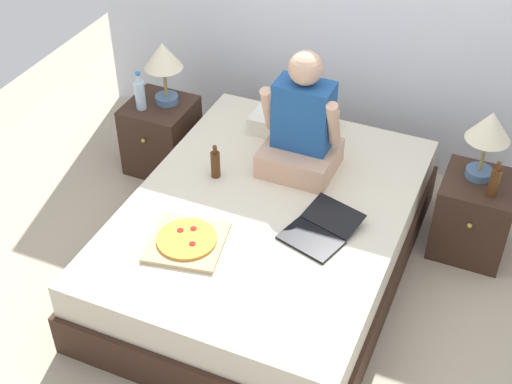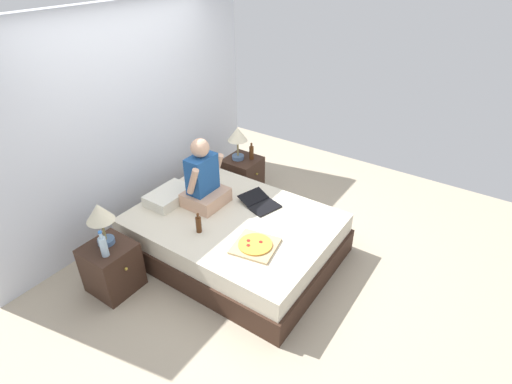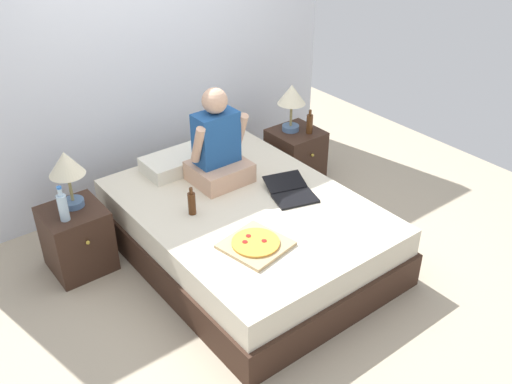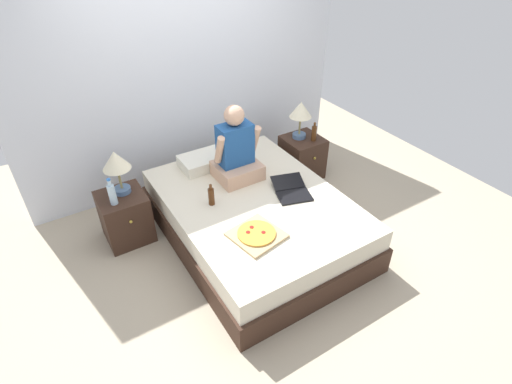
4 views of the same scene
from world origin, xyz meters
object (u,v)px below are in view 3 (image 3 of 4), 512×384
at_px(laptop, 292,193).
at_px(beer_bottle_on_bed, 192,203).
at_px(nightstand_left, 77,239).
at_px(person_seated, 218,148).
at_px(water_bottle, 63,207).
at_px(nightstand_right, 295,156).
at_px(lamp_on_left_nightstand, 66,167).
at_px(bed, 247,230).
at_px(pizza_box, 256,244).
at_px(beer_bottle, 310,123).
at_px(lamp_on_right_nightstand, 292,98).

bearing_deg(laptop, beer_bottle_on_bed, 161.21).
bearing_deg(laptop, nightstand_left, 151.25).
bearing_deg(person_seated, water_bottle, 172.43).
relative_size(nightstand_right, person_seated, 0.66).
relative_size(nightstand_left, lamp_on_left_nightstand, 1.15).
bearing_deg(bed, water_bottle, 153.46).
bearing_deg(pizza_box, bed, 59.61).
bearing_deg(person_seated, bed, -95.55).
bearing_deg(pizza_box, person_seated, 70.56).
height_order(lamp_on_left_nightstand, beer_bottle_on_bed, lamp_on_left_nightstand).
distance_m(beer_bottle, pizza_box, 1.79).
bearing_deg(beer_bottle, bed, -153.66).
xyz_separation_m(lamp_on_left_nightstand, beer_bottle, (2.23, -0.15, -0.23)).
distance_m(bed, beer_bottle_on_bed, 0.54).
bearing_deg(lamp_on_right_nightstand, lamp_on_left_nightstand, 180.00).
height_order(water_bottle, laptop, water_bottle).
relative_size(water_bottle, lamp_on_right_nightstand, 0.61).
distance_m(lamp_on_left_nightstand, person_seated, 1.14).
distance_m(bed, water_bottle, 1.37).
height_order(nightstand_right, laptop, laptop).
distance_m(water_bottle, person_seated, 1.24).
xyz_separation_m(nightstand_left, beer_bottle_on_bed, (0.70, -0.54, 0.32)).
bearing_deg(beer_bottle_on_bed, person_seated, 33.60).
bearing_deg(lamp_on_left_nightstand, nightstand_left, -128.62).
bearing_deg(water_bottle, pizza_box, -49.43).
xyz_separation_m(water_bottle, laptop, (1.53, -0.71, -0.12)).
xyz_separation_m(beer_bottle, beer_bottle_on_bed, (-1.56, -0.44, -0.03)).
relative_size(nightstand_right, pizza_box, 1.11).
relative_size(bed, nightstand_right, 4.13).
relative_size(nightstand_left, beer_bottle, 2.25).
distance_m(nightstand_right, pizza_box, 1.81).
height_order(nightstand_left, beer_bottle_on_bed, beer_bottle_on_bed).
distance_m(bed, lamp_on_right_nightstand, 1.43).
height_order(nightstand_left, lamp_on_right_nightstand, lamp_on_right_nightstand).
relative_size(laptop, pizza_box, 1.04).
bearing_deg(beer_bottle, pizza_box, -144.05).
xyz_separation_m(lamp_on_left_nightstand, pizza_box, (0.79, -1.20, -0.34)).
bearing_deg(beer_bottle_on_bed, pizza_box, -78.73).
height_order(nightstand_right, beer_bottle_on_bed, beer_bottle_on_bed).
xyz_separation_m(lamp_on_left_nightstand, nightstand_right, (2.16, -0.05, -0.59)).
height_order(water_bottle, pizza_box, water_bottle).
bearing_deg(bed, lamp_on_left_nightstand, 145.47).
xyz_separation_m(nightstand_left, nightstand_right, (2.20, 0.00, 0.00)).
bearing_deg(water_bottle, laptop, -24.76).
distance_m(water_bottle, beer_bottle, 2.35).
xyz_separation_m(person_seated, laptop, (0.31, -0.54, -0.27)).
height_order(bed, water_bottle, water_bottle).
height_order(bed, beer_bottle_on_bed, beer_bottle_on_bed).
height_order(beer_bottle, laptop, beer_bottle).
distance_m(bed, nightstand_left, 1.29).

